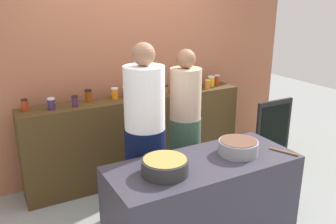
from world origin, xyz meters
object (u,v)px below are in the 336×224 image
at_px(preserve_jar_2, 75,101).
at_px(preserve_jar_5, 126,92).
at_px(preserve_jar_4, 115,93).
at_px(cook_in_cap, 185,131).
at_px(cooking_pot_center, 238,147).
at_px(preserve_jar_11, 207,84).
at_px(preserve_jar_1, 51,104).
at_px(preserve_jar_6, 142,92).
at_px(cook_with_tongs, 145,145).
at_px(preserve_jar_8, 165,89).
at_px(preserve_jar_12, 211,81).
at_px(preserve_jar_10, 194,83).
at_px(preserve_jar_0, 25,105).
at_px(preserve_jar_9, 183,84).
at_px(cooking_pot_left, 165,166).
at_px(chalkboard_sign, 273,133).
at_px(preserve_jar_3, 88,96).
at_px(wooden_spoon, 284,152).
at_px(preserve_jar_7, 152,89).
at_px(preserve_jar_13, 217,80).

xyz_separation_m(preserve_jar_2, preserve_jar_5, (0.62, 0.09, 0.01)).
height_order(preserve_jar_4, cook_in_cap, cook_in_cap).
height_order(preserve_jar_4, cooking_pot_center, preserve_jar_4).
bearing_deg(preserve_jar_11, preserve_jar_1, 178.94).
distance_m(preserve_jar_2, cook_in_cap, 1.23).
distance_m(preserve_jar_6, cook_with_tongs, 0.97).
bearing_deg(preserve_jar_8, preserve_jar_12, 1.04).
xyz_separation_m(preserve_jar_2, preserve_jar_10, (1.57, 0.09, -0.01)).
xyz_separation_m(preserve_jar_0, preserve_jar_2, (0.49, -0.09, -0.00)).
bearing_deg(cook_with_tongs, cook_in_cap, 23.24).
xyz_separation_m(preserve_jar_8, preserve_jar_11, (0.58, -0.05, 0.01)).
xyz_separation_m(preserve_jar_0, preserve_jar_9, (1.89, 0.02, 0.00)).
xyz_separation_m(preserve_jar_1, cooking_pot_left, (0.58, -1.41, -0.24)).
distance_m(preserve_jar_8, chalkboard_sign, 1.54).
height_order(preserve_jar_8, cook_with_tongs, cook_with_tongs).
bearing_deg(cook_in_cap, cook_with_tongs, -156.76).
distance_m(preserve_jar_3, preserve_jar_6, 0.63).
bearing_deg(wooden_spoon, preserve_jar_10, 87.04).
bearing_deg(cook_in_cap, preserve_jar_10, 50.64).
bearing_deg(chalkboard_sign, wooden_spoon, -131.78).
relative_size(preserve_jar_4, preserve_jar_11, 1.15).
xyz_separation_m(preserve_jar_1, chalkboard_sign, (2.65, -0.54, -0.63)).
distance_m(preserve_jar_7, preserve_jar_12, 0.84).
bearing_deg(preserve_jar_0, wooden_spoon, -39.78).
bearing_deg(cooking_pot_left, preserve_jar_0, 119.14).
relative_size(preserve_jar_13, cooking_pot_left, 0.34).
bearing_deg(wooden_spoon, preserve_jar_4, 121.38).
relative_size(preserve_jar_10, cooking_pot_left, 0.29).
relative_size(preserve_jar_1, preserve_jar_10, 1.13).
height_order(preserve_jar_1, preserve_jar_2, preserve_jar_1).
bearing_deg(preserve_jar_5, preserve_jar_9, 1.39).
bearing_deg(preserve_jar_8, preserve_jar_1, -179.23).
distance_m(preserve_jar_12, wooden_spoon, 1.66).
height_order(preserve_jar_8, wooden_spoon, preserve_jar_8).
bearing_deg(preserve_jar_8, cook_in_cap, -96.92).
height_order(preserve_jar_0, preserve_jar_10, preserve_jar_0).
xyz_separation_m(preserve_jar_4, wooden_spoon, (1.00, -1.65, -0.30)).
height_order(preserve_jar_0, preserve_jar_2, preserve_jar_0).
bearing_deg(wooden_spoon, preserve_jar_0, 140.22).
xyz_separation_m(preserve_jar_8, preserve_jar_12, (0.69, 0.01, 0.02)).
relative_size(wooden_spoon, cook_in_cap, 0.17).
bearing_deg(preserve_jar_9, preserve_jar_3, 180.00).
bearing_deg(preserve_jar_7, preserve_jar_6, -162.31).
xyz_separation_m(cook_in_cap, chalkboard_sign, (1.36, 0.02, -0.29)).
bearing_deg(preserve_jar_1, preserve_jar_3, 12.25).
distance_m(preserve_jar_1, preserve_jar_5, 0.87).
xyz_separation_m(preserve_jar_3, cook_in_cap, (0.86, -0.66, -0.35)).
relative_size(preserve_jar_8, cooking_pot_center, 0.28).
bearing_deg(preserve_jar_0, preserve_jar_13, 0.20).
relative_size(preserve_jar_2, chalkboard_sign, 0.13).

